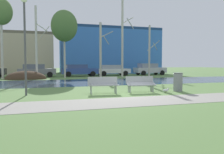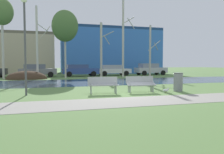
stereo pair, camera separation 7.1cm
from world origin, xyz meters
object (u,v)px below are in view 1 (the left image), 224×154
trash_bin (178,82)px  parked_sedan_second_grey (36,70)px  parked_hatch_third_blue (79,70)px  parked_wagon_fourth_white (112,70)px  bench_right (141,84)px  streetlamp (25,29)px  parked_suv_fifth_silver (149,69)px  bench_left (103,85)px  seagull (166,90)px

trash_bin → parked_sedan_second_grey: parked_sedan_second_grey is taller
parked_hatch_third_blue → parked_wagon_fourth_white: (4.38, 0.39, -0.03)m
bench_right → parked_sedan_second_grey: (-5.99, 16.15, 0.32)m
trash_bin → streetlamp: (-8.18, 0.65, 2.74)m
parked_hatch_third_blue → parked_wagon_fourth_white: bearing=5.1°
parked_sedan_second_grey → parked_suv_fifth_silver: (14.73, 0.64, 0.04)m
bench_left → parked_wagon_fourth_white: size_ratio=0.37×
parked_sedan_second_grey → parked_hatch_third_blue: (4.99, 0.27, -0.01)m
bench_left → parked_hatch_third_blue: (1.15, 16.42, 0.30)m
parked_hatch_third_blue → parked_suv_fifth_silver: parked_suv_fifth_silver is taller
parked_sedan_second_grey → parked_suv_fifth_silver: parked_suv_fifth_silver is taller
trash_bin → parked_suv_fifth_silver: parked_suv_fifth_silver is taller
parked_sedan_second_grey → parked_wagon_fourth_white: bearing=4.1°
parked_sedan_second_grey → parked_wagon_fourth_white: 9.39m
bench_left → parked_sedan_second_grey: bearing=103.4°
parked_hatch_third_blue → parked_suv_fifth_silver: bearing=2.1°
bench_left → trash_bin: (4.34, -0.28, 0.08)m
seagull → parked_hatch_third_blue: (-2.22, 17.04, 0.64)m
bench_right → streetlamp: size_ratio=0.34×
bench_left → streetlamp: size_ratio=0.34×
trash_bin → parked_suv_fifth_silver: (6.55, 17.06, 0.28)m
seagull → parked_wagon_fourth_white: bearing=83.0°
parked_hatch_third_blue → seagull: bearing=-82.6°
parked_hatch_third_blue → parked_sedan_second_grey: bearing=-176.9°
bench_left → streetlamp: streetlamp is taller
parked_sedan_second_grey → parked_suv_fifth_silver: bearing=2.5°
seagull → parked_wagon_fourth_white: size_ratio=0.09×
trash_bin → parked_sedan_second_grey: bearing=116.5°
streetlamp → parked_hatch_third_blue: streetlamp is taller
trash_bin → seagull: trash_bin is taller
bench_right → seagull: (1.23, -0.63, -0.34)m
seagull → streetlamp: bearing=172.1°
trash_bin → parked_hatch_third_blue: 17.00m
bench_right → trash_bin: trash_bin is taller
parked_hatch_third_blue → parked_wagon_fourth_white: size_ratio=1.01×
bench_right → parked_sedan_second_grey: 17.22m
trash_bin → parked_suv_fifth_silver: size_ratio=0.25×
bench_right → parked_hatch_third_blue: parked_hatch_third_blue is taller
trash_bin → streetlamp: size_ratio=0.22×
bench_left → seagull: size_ratio=3.91×
trash_bin → parked_hatch_third_blue: parked_hatch_third_blue is taller
bench_left → bench_right: 2.14m
seagull → parked_sedan_second_grey: 18.27m
seagull → parked_suv_fifth_silver: size_ratio=0.10×
streetlamp → parked_sedan_second_grey: streetlamp is taller
seagull → bench_right: bearing=152.9°
bench_right → parked_hatch_third_blue: bearing=93.5°
bench_right → trash_bin: (2.20, -0.28, 0.08)m
parked_sedan_second_grey → parked_wagon_fourth_white: parked_sedan_second_grey is taller
parked_hatch_third_blue → parked_wagon_fourth_white: parked_hatch_third_blue is taller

